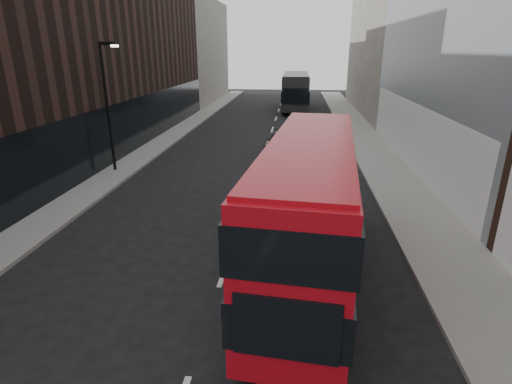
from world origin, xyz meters
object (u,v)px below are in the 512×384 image
(red_bus, at_px, (309,201))
(grey_bus, at_px, (295,90))
(car_a, at_px, (260,182))
(car_b, at_px, (324,167))
(car_c, at_px, (281,142))
(street_lamp, at_px, (108,99))

(red_bus, height_order, grey_bus, red_bus)
(car_a, height_order, car_b, car_a)
(red_bus, height_order, car_a, red_bus)
(red_bus, bearing_deg, car_b, 89.27)
(car_a, bearing_deg, car_c, 91.81)
(street_lamp, xyz_separation_m, car_b, (11.94, 0.10, -3.55))
(street_lamp, distance_m, grey_bus, 29.24)
(street_lamp, distance_m, red_bus, 14.82)
(car_b, bearing_deg, red_bus, -99.38)
(street_lamp, bearing_deg, car_c, 32.80)
(street_lamp, xyz_separation_m, red_bus, (10.83, -9.96, -1.79))
(car_a, bearing_deg, street_lamp, 164.57)
(car_c, bearing_deg, red_bus, -78.15)
(grey_bus, xyz_separation_m, car_b, (1.85, -27.27, -1.57))
(grey_bus, distance_m, car_a, 30.76)
(red_bus, distance_m, car_a, 7.15)
(red_bus, distance_m, car_c, 16.13)
(red_bus, xyz_separation_m, car_b, (1.11, 10.06, -1.76))
(red_bus, xyz_separation_m, car_c, (-1.52, 15.96, -1.75))
(street_lamp, relative_size, car_a, 1.58)
(car_a, bearing_deg, grey_bus, 92.87)
(red_bus, relative_size, car_b, 2.83)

